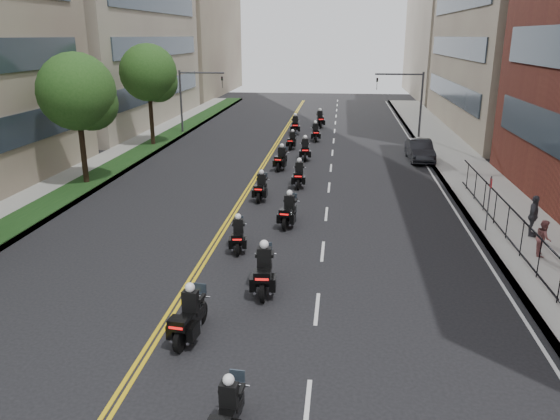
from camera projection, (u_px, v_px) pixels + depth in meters
The scene contains 25 objects.
sidewalk_right at pixel (484, 191), 31.03m from camera, with size 4.00×90.00×0.15m, color gray.
sidewalk_left at pixel (82, 179), 33.57m from camera, with size 4.00×90.00×0.15m, color gray.
grass_strip at pixel (94, 178), 33.46m from camera, with size 2.00×90.00×0.04m, color black.
building_right_far at pixel (473, 2), 76.24m from camera, with size 15.00×28.00×26.00m, color gray.
building_left_far at pixel (170, 4), 80.85m from camera, with size 16.00×28.00×26.00m, color gray.
iron_fence at pixel (549, 269), 18.58m from camera, with size 0.05×28.00×1.50m.
street_trees at pixel (28, 110), 25.88m from camera, with size 4.40×38.40×7.98m.
traffic_signal_right at pixel (410, 95), 46.27m from camera, with size 4.09×0.20×5.60m.
traffic_signal_left at pixel (191, 92), 48.30m from camera, with size 4.09×0.20×5.60m.
motorcycle_1 at pixel (228, 414), 11.93m from camera, with size 0.57×2.06×1.52m.
motorcycle_2 at pixel (189, 317), 15.86m from camera, with size 0.69×2.32×1.72m.
motorcycle_3 at pixel (264, 272), 18.79m from camera, with size 0.64×2.50×1.85m.
motorcycle_4 at pixel (238, 236), 22.51m from camera, with size 0.63×2.08×1.54m.
motorcycle_5 at pixel (289, 212), 25.38m from camera, with size 0.68×2.29×1.69m.
motorcycle_6 at pixel (261, 188), 29.43m from camera, with size 0.52×2.22×1.64m.
motorcycle_7 at pixel (299, 175), 31.99m from camera, with size 0.53×2.30×1.70m.
motorcycle_8 at pixel (281, 159), 36.11m from camera, with size 0.69×2.33×1.72m.
motorcycle_9 at pixel (305, 150), 38.94m from camera, with size 0.62×2.39×1.76m.
motorcycle_10 at pixel (292, 141), 42.76m from camera, with size 0.59×2.07×1.53m.
motorcycle_11 at pixel (315, 133), 45.96m from camera, with size 0.67×2.31×1.71m.
motorcycle_12 at pixel (295, 126), 49.23m from camera, with size 0.68×2.52×1.86m.
motorcycle_13 at pixel (320, 120), 52.78m from camera, with size 0.76×2.48×1.83m.
parked_sedan at pixel (420, 150), 38.67m from camera, with size 1.56×4.48×1.48m, color black.
pedestrian_b at pixel (543, 238), 21.51m from camera, with size 0.72×0.56×1.47m, color brown.
pedestrian_c at pixel (533, 216), 23.58m from camera, with size 1.07×0.44×1.82m, color #3C3C43.
Camera 1 is at (3.78, -5.99, 8.50)m, focal length 35.00 mm.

